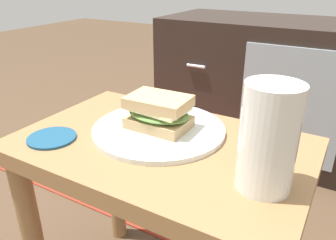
{
  "coord_description": "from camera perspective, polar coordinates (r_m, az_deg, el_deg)",
  "views": [
    {
      "loc": [
        0.3,
        -0.48,
        0.76
      ],
      "look_at": [
        0.02,
        0.0,
        0.51
      ],
      "focal_mm": 35.55,
      "sensor_mm": 36.0,
      "label": 1
    }
  ],
  "objects": [
    {
      "name": "beer_glass",
      "position": [
        0.5,
        16.77,
        -3.38
      ],
      "size": [
        0.08,
        0.08,
        0.16
      ],
      "color": "silver",
      "rests_on": "side_table"
    },
    {
      "name": "sandwich_front",
      "position": [
        0.66,
        -1.61,
        1.35
      ],
      "size": [
        0.13,
        0.09,
        0.07
      ],
      "color": "tan",
      "rests_on": "plate"
    },
    {
      "name": "coaster",
      "position": [
        0.69,
        -19.29,
        -2.92
      ],
      "size": [
        0.09,
        0.09,
        0.01
      ],
      "primitive_type": "cylinder",
      "color": "navy",
      "rests_on": "side_table"
    },
    {
      "name": "area_rug",
      "position": [
        1.48,
        -5.95,
        -6.65
      ],
      "size": [
        1.24,
        0.69,
        0.01
      ],
      "color": "maroon",
      "rests_on": "ground"
    },
    {
      "name": "tv_cabinet",
      "position": [
        1.54,
        17.42,
        5.26
      ],
      "size": [
        0.96,
        0.46,
        0.58
      ],
      "color": "black",
      "rests_on": "ground"
    },
    {
      "name": "side_table",
      "position": [
        0.69,
        -1.22,
        -10.46
      ],
      "size": [
        0.56,
        0.36,
        0.46
      ],
      "color": "olive",
      "rests_on": "ground"
    },
    {
      "name": "plate",
      "position": [
        0.68,
        -1.58,
        -1.58
      ],
      "size": [
        0.27,
        0.27,
        0.01
      ],
      "primitive_type": "cylinder",
      "color": "silver",
      "rests_on": "side_table"
    }
  ]
}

